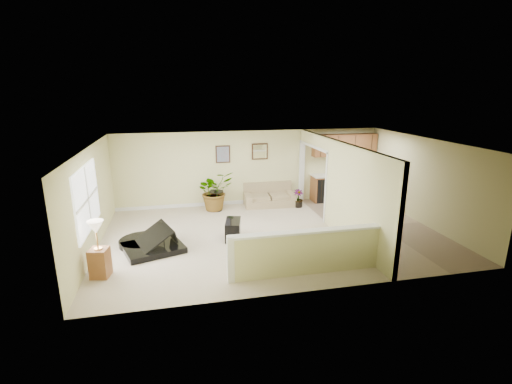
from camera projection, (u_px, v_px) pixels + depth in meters
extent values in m
plane|color=#C1AD96|center=(273.00, 234.00, 10.10)|extent=(9.00, 9.00, 0.00)
cube|color=beige|center=(251.00, 168.00, 12.59)|extent=(9.00, 0.04, 2.50)
cube|color=beige|center=(315.00, 231.00, 6.94)|extent=(9.00, 0.04, 2.50)
cube|color=beige|center=(92.00, 201.00, 8.85)|extent=(0.04, 6.00, 2.50)
cube|color=beige|center=(424.00, 182.00, 10.68)|extent=(0.04, 6.00, 2.50)
cube|color=white|center=(274.00, 143.00, 9.43)|extent=(9.00, 6.00, 0.04)
cube|color=gray|center=(378.00, 226.00, 10.74)|extent=(2.70, 6.00, 0.01)
cube|color=beige|center=(358.00, 199.00, 9.00)|extent=(0.12, 3.60, 2.50)
cube|color=beige|center=(315.00, 140.00, 11.52)|extent=(0.12, 2.35, 0.40)
cube|color=beige|center=(308.00, 253.00, 7.84)|extent=(3.30, 0.12, 0.95)
cube|color=silver|center=(309.00, 231.00, 7.71)|extent=(3.40, 0.22, 0.05)
cube|color=silver|center=(231.00, 259.00, 7.49)|extent=(0.14, 0.14, 1.00)
cube|color=white|center=(87.00, 199.00, 8.33)|extent=(0.05, 2.15, 1.45)
cube|color=#362013|center=(223.00, 154.00, 12.24)|extent=(0.48, 0.03, 0.58)
cube|color=#7E5066|center=(223.00, 154.00, 12.22)|extent=(0.40, 0.01, 0.50)
cube|color=#362013|center=(260.00, 151.00, 12.48)|extent=(0.55, 0.03, 0.55)
cube|color=silver|center=(260.00, 152.00, 12.46)|extent=(0.46, 0.01, 0.46)
cube|color=brown|center=(343.00, 187.00, 13.19)|extent=(2.30, 0.60, 0.90)
cube|color=beige|center=(344.00, 174.00, 13.07)|extent=(2.36, 0.65, 0.04)
cube|color=black|center=(322.00, 189.00, 13.03)|extent=(0.60, 0.60, 0.84)
cube|color=brown|center=(345.00, 145.00, 12.91)|extent=(2.30, 0.35, 0.75)
cube|color=black|center=(151.00, 223.00, 8.92)|extent=(1.64, 1.52, 0.28)
cylinder|color=black|center=(147.00, 217.00, 9.37)|extent=(1.15, 1.15, 0.28)
cube|color=silver|center=(185.00, 222.00, 9.09)|extent=(0.49, 0.94, 0.02)
cube|color=black|center=(147.00, 212.00, 8.92)|extent=(1.34, 1.35, 0.63)
cube|color=black|center=(233.00, 230.00, 9.76)|extent=(0.53, 0.82, 0.50)
cube|color=tan|center=(269.00, 198.00, 12.64)|extent=(1.74, 1.05, 0.48)
cube|color=tan|center=(267.00, 182.00, 12.86)|extent=(1.71, 0.31, 0.50)
cube|color=tan|center=(248.00, 190.00, 12.40)|extent=(0.25, 0.97, 0.18)
cube|color=tan|center=(290.00, 188.00, 12.71)|extent=(0.25, 0.97, 0.18)
cylinder|color=black|center=(217.00, 210.00, 12.09)|extent=(0.33, 0.33, 0.03)
cylinder|color=black|center=(217.00, 201.00, 12.00)|extent=(0.03, 0.03, 0.63)
cylinder|color=black|center=(216.00, 192.00, 11.92)|extent=(0.45, 0.45, 0.03)
cylinder|color=black|center=(215.00, 206.00, 12.17)|extent=(0.37, 0.37, 0.26)
imported|color=#195218|center=(215.00, 191.00, 12.03)|extent=(1.44, 1.35, 1.29)
cylinder|color=black|center=(298.00, 204.00, 12.46)|extent=(0.31, 0.31, 0.21)
imported|color=#195218|center=(298.00, 198.00, 12.41)|extent=(0.36, 0.36, 0.59)
cube|color=brown|center=(100.00, 263.00, 7.76)|extent=(0.43, 0.43, 0.63)
cylinder|color=#CD8C44|center=(98.00, 248.00, 7.67)|extent=(0.17, 0.17, 0.02)
cylinder|color=#CD8C44|center=(97.00, 239.00, 7.61)|extent=(0.03, 0.03, 0.42)
cone|color=beige|center=(96.00, 227.00, 7.54)|extent=(0.33, 0.33, 0.27)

